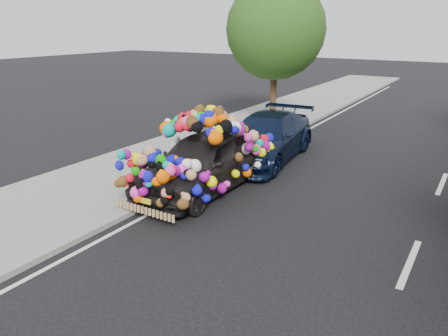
# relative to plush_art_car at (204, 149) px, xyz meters

# --- Properties ---
(ground) EXTENTS (100.00, 100.00, 0.00)m
(ground) POSITION_rel_plush_art_car_xyz_m (1.80, -1.17, -1.14)
(ground) COLOR black
(ground) RESTS_ON ground
(sidewalk) EXTENTS (4.00, 60.00, 0.12)m
(sidewalk) POSITION_rel_plush_art_car_xyz_m (-2.50, -1.17, -1.08)
(sidewalk) COLOR gray
(sidewalk) RESTS_ON ground
(kerb) EXTENTS (0.15, 60.00, 0.13)m
(kerb) POSITION_rel_plush_art_car_xyz_m (-0.55, -1.17, -1.07)
(kerb) COLOR gray
(kerb) RESTS_ON ground
(lane_markings) EXTENTS (6.00, 50.00, 0.01)m
(lane_markings) POSITION_rel_plush_art_car_xyz_m (5.40, -1.17, -1.13)
(lane_markings) COLOR silver
(lane_markings) RESTS_ON ground
(tree_near_sidewalk) EXTENTS (4.20, 4.20, 6.13)m
(tree_near_sidewalk) POSITION_rel_plush_art_car_xyz_m (-2.00, 8.33, 2.88)
(tree_near_sidewalk) COLOR #332114
(tree_near_sidewalk) RESTS_ON ground
(plush_art_car) EXTENTS (2.28, 4.83, 2.22)m
(plush_art_car) POSITION_rel_plush_art_car_xyz_m (0.00, 0.00, 0.00)
(plush_art_car) COLOR black
(plush_art_car) RESTS_ON ground
(navy_sedan) EXTENTS (2.54, 5.28, 1.48)m
(navy_sedan) POSITION_rel_plush_art_car_xyz_m (0.14, 3.33, -0.40)
(navy_sedan) COLOR black
(navy_sedan) RESTS_ON ground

